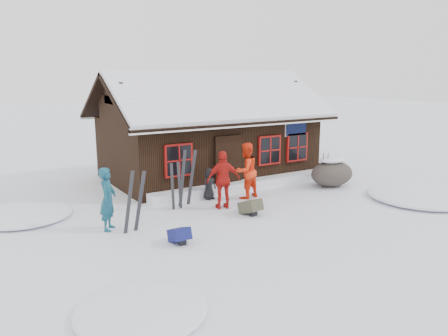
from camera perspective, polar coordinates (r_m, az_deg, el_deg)
The scene contains 15 objects.
ground at distance 13.80m, azimuth 2.79°, elevation -5.67°, with size 120.00×120.00×0.00m, color white.
mountain_hut at distance 18.36m, azimuth -2.12°, elevation 3.80°, with size 8.90×6.09×4.42m.
snow_drift at distance 16.35m, azimuth 2.66°, elevation -2.22°, with size 7.60×0.60×0.35m, color white.
snow_mounds at distance 16.17m, azimuth 3.88°, elevation -3.03°, with size 20.60×13.20×0.48m.
skier_teal at distance 12.35m, azimuth -14.94°, elevation -3.93°, with size 0.64×0.42×1.76m, color #124557.
skier_orange_left at distance 15.05m, azimuth 2.87°, elevation -0.35°, with size 0.94×0.73×1.94m, color red.
skier_orange_right at distance 13.86m, azimuth -0.08°, elevation -1.57°, with size 1.10×0.46×1.87m, color #B31712.
skier_crouched at distance 14.98m, azimuth -1.95°, elevation -2.08°, with size 0.53×0.35×1.09m, color black.
boulder at distance 17.29m, azimuth 13.91°, elevation -0.60°, with size 1.76×1.32×1.03m.
ski_pair_left at distance 12.06m, azimuth -11.62°, elevation -4.41°, with size 0.66×0.26×1.75m.
ski_pair_mid at distance 13.90m, azimuth -6.28°, elevation -2.44°, with size 0.41×0.09×1.57m.
ski_pair_right at distance 14.28m, azimuth -4.85°, elevation -1.36°, with size 0.65×0.23×1.89m.
ski_poles at distance 16.93m, azimuth 13.00°, elevation -0.39°, with size 0.25×0.12×1.37m.
backpack_blue at distance 11.27m, azimuth -5.83°, elevation -8.99°, with size 0.43×0.57×0.31m, color #141855.
backpack_olive at distance 13.45m, azimuth 3.48°, elevation -5.37°, with size 0.49×0.64×0.35m, color #403E2D.
Camera 1 is at (-7.48, -10.82, 4.17)m, focal length 35.00 mm.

